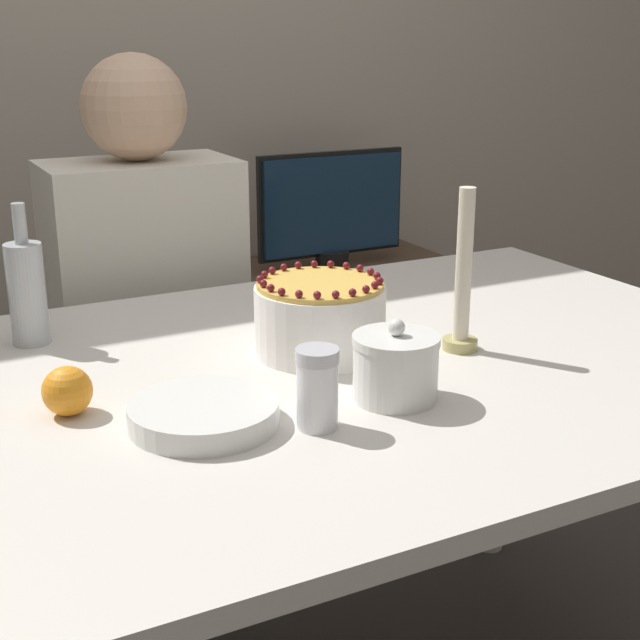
% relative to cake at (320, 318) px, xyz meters
% --- Properties ---
extents(wall_behind, '(8.00, 0.05, 2.60)m').
position_rel_cake_xyz_m(wall_behind, '(-0.09, 1.34, 0.47)').
color(wall_behind, '#ADA393').
rests_on(wall_behind, ground_plane).
extents(dining_table, '(1.66, 0.99, 0.77)m').
position_rel_cake_xyz_m(dining_table, '(-0.09, -0.06, -0.16)').
color(dining_table, beige).
rests_on(dining_table, ground_plane).
extents(cake, '(0.21, 0.21, 0.13)m').
position_rel_cake_xyz_m(cake, '(0.00, 0.00, 0.00)').
color(cake, white).
rests_on(cake, dining_table).
extents(sugar_bowl, '(0.12, 0.12, 0.12)m').
position_rel_cake_xyz_m(sugar_bowl, '(0.01, -0.22, -0.01)').
color(sugar_bowl, silver).
rests_on(sugar_bowl, dining_table).
extents(sugar_shaker, '(0.06, 0.06, 0.11)m').
position_rel_cake_xyz_m(sugar_shaker, '(-0.13, -0.25, -0.00)').
color(sugar_shaker, white).
rests_on(sugar_shaker, dining_table).
extents(plate_stack, '(0.20, 0.20, 0.03)m').
position_rel_cake_xyz_m(plate_stack, '(-0.26, -0.18, -0.04)').
color(plate_stack, silver).
rests_on(plate_stack, dining_table).
extents(candle, '(0.06, 0.06, 0.26)m').
position_rel_cake_xyz_m(candle, '(0.21, -0.09, 0.05)').
color(candle, tan).
rests_on(candle, dining_table).
extents(bottle, '(0.06, 0.06, 0.23)m').
position_rel_cake_xyz_m(bottle, '(-0.40, 0.26, 0.03)').
color(bottle, '#B2B7BC').
rests_on(bottle, dining_table).
extents(orange_fruit_1, '(0.07, 0.07, 0.07)m').
position_rel_cake_xyz_m(orange_fruit_1, '(-0.41, -0.06, -0.02)').
color(orange_fruit_1, orange).
rests_on(orange_fruit_1, dining_table).
extents(person_man_blue_shirt, '(0.40, 0.34, 1.22)m').
position_rel_cake_xyz_m(person_man_blue_shirt, '(-0.10, 0.64, -0.29)').
color(person_man_blue_shirt, '#2D2D38').
rests_on(person_man_blue_shirt, ground_plane).
extents(side_cabinet, '(0.76, 0.46, 0.59)m').
position_rel_cake_xyz_m(side_cabinet, '(0.60, 1.07, -0.53)').
color(side_cabinet, '#4C3828').
rests_on(side_cabinet, ground_plane).
extents(tv_monitor, '(0.47, 0.10, 0.34)m').
position_rel_cake_xyz_m(tv_monitor, '(0.60, 1.07, -0.06)').
color(tv_monitor, black).
rests_on(tv_monitor, side_cabinet).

